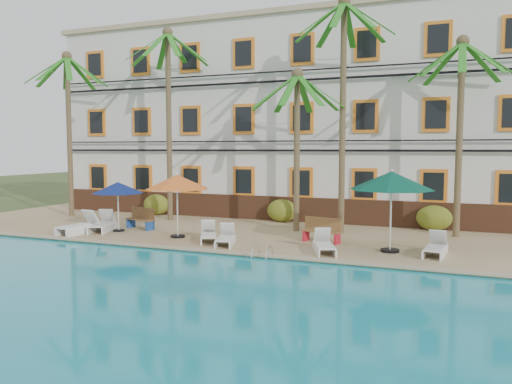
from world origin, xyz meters
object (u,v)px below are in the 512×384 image
at_px(palm_d, 343,86).
at_px(umbrella_red, 177,182).
at_px(bench_right, 322,230).
at_px(bench_left, 142,218).
at_px(palm_b, 169,100).
at_px(umbrella_blue, 118,188).
at_px(umbrella_green, 392,181).
at_px(lounger_d, 226,238).
at_px(lounger_f, 436,248).
at_px(palm_c, 297,126).
at_px(pool_ladder, 263,257).
at_px(palm_e, 460,109).
at_px(palm_a, 69,112).
at_px(lounger_a, 80,226).
at_px(lounger_e, 324,245).
at_px(lounger_b, 103,224).
at_px(lounger_c, 208,235).

distance_m(palm_d, umbrella_red, 7.81).
bearing_deg(bench_right, bench_left, 178.98).
xyz_separation_m(palm_b, umbrella_blue, (-0.27, -3.78, -4.04)).
xyz_separation_m(umbrella_green, lounger_d, (-5.79, -0.94, -2.19)).
distance_m(umbrella_green, lounger_f, 2.63).
height_order(palm_c, pool_ladder, palm_c).
height_order(palm_e, umbrella_red, palm_e).
bearing_deg(palm_b, pool_ladder, -40.56).
height_order(palm_a, bench_right, palm_a).
height_order(palm_b, lounger_f, palm_b).
distance_m(palm_d, lounger_a, 12.39).
distance_m(umbrella_green, bench_right, 3.39).
height_order(palm_e, pool_ladder, palm_e).
relative_size(umbrella_blue, lounger_e, 1.21).
bearing_deg(umbrella_red, bench_right, 11.32).
relative_size(palm_e, bench_right, 5.09).
bearing_deg(palm_d, bench_left, -166.02).
height_order(lounger_a, lounger_b, lounger_a).
height_order(palm_b, lounger_b, palm_b).
xyz_separation_m(palm_b, lounger_b, (-0.91, -4.03, -5.61)).
bearing_deg(palm_d, lounger_c, -139.08).
xyz_separation_m(palm_d, lounger_a, (-10.17, -4.07, -5.78)).
relative_size(umbrella_blue, umbrella_red, 0.85).
bearing_deg(bench_left, palm_d, 13.98).
height_order(lounger_b, pool_ladder, lounger_b).
bearing_deg(palm_e, palm_b, -179.54).
relative_size(lounger_a, bench_right, 1.31).
height_order(umbrella_blue, lounger_e, umbrella_blue).
height_order(umbrella_red, lounger_b, umbrella_red).
height_order(palm_c, umbrella_green, palm_c).
bearing_deg(palm_e, bench_left, -167.10).
height_order(palm_d, bench_left, palm_d).
xyz_separation_m(lounger_c, lounger_e, (4.61, -0.39, 0.01)).
height_order(lounger_c, pool_ladder, lounger_c).
bearing_deg(pool_ladder, palm_d, 75.31).
height_order(palm_d, bench_right, palm_d).
height_order(palm_a, lounger_e, palm_a).
xyz_separation_m(palm_d, lounger_c, (-4.32, -3.74, -5.84)).
xyz_separation_m(umbrella_red, lounger_e, (6.17, -0.76, -1.95)).
xyz_separation_m(palm_c, pool_ladder, (0.47, -5.32, -4.48)).
bearing_deg(umbrella_green, palm_c, 144.99).
height_order(palm_b, lounger_c, palm_b).
distance_m(lounger_d, lounger_f, 7.32).
bearing_deg(umbrella_red, palm_b, 124.62).
bearing_deg(lounger_d, palm_a, 159.13).
height_order(palm_a, lounger_f, palm_a).
height_order(palm_e, lounger_d, palm_e).
xyz_separation_m(umbrella_blue, lounger_b, (-0.64, -0.25, -1.57)).
bearing_deg(lounger_e, umbrella_blue, 173.17).
distance_m(palm_c, pool_ladder, 6.97).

